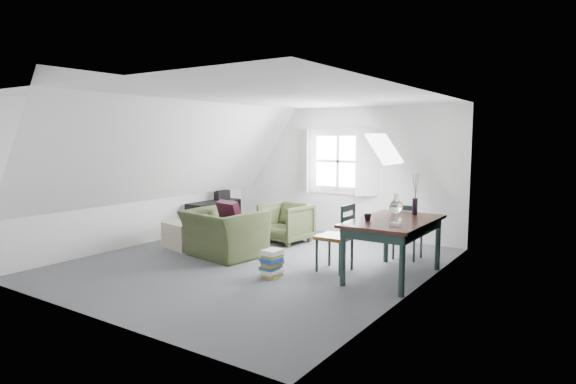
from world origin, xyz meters
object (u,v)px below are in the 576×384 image
Objects in this scene: media_shelf at (213,218)px; dining_table at (394,227)px; dining_chair_near at (337,236)px; armchair_far at (286,242)px; ottoman at (188,234)px; armchair_near at (224,256)px; dining_chair_far at (407,230)px; magazine_stack at (272,263)px.

dining_table is at bearing -10.92° from media_shelf.
dining_table is 1.64× the size of dining_chair_near.
dining_chair_near is (1.69, -1.18, 0.51)m from armchair_far.
ottoman is (-1.21, -1.28, 0.22)m from armchair_far.
armchair_near is at bearing -172.15° from dining_table.
armchair_near is 1.74× the size of ottoman.
dining_chair_far is at bearing -140.34° from armchair_near.
dining_chair_far reaches higher than dining_table.
media_shelf is (-1.76, -0.05, 0.28)m from armchair_far.
ottoman is at bearing -176.77° from dining_table.
armchair_far is 0.64× the size of media_shelf.
armchair_near is 1.32× the size of dining_chair_far.
armchair_far is 2.21m from magazine_stack.
media_shelf reaches higher than armchair_near.
armchair_near is 0.72× the size of dining_table.
media_shelf is at bearing -170.92° from armchair_far.
armchair_near is at bearing -69.18° from dining_chair_near.
dining_table is at bearing 114.69° from dining_chair_near.
dining_table is at bearing -15.13° from armchair_far.
magazine_stack is at bearing 168.52° from armchair_near.
armchair_near is 2.01m from dining_chair_near.
dining_chair_near is at bearing -16.14° from media_shelf.
dining_chair_near reaches higher than armchair_near.
media_shelf is 3.27× the size of magazine_stack.
dining_chair_near is 3.63m from media_shelf.
magazine_stack is (2.83, -1.87, -0.10)m from media_shelf.
dining_table is 4.29× the size of magazine_stack.
armchair_near reaches higher than magazine_stack.
dining_chair_far reaches higher than media_shelf.
magazine_stack is at bearing -148.02° from dining_table.
media_shelf is (-4.03, -0.10, -0.18)m from dining_chair_far.
dining_table is 1.12m from dining_chair_far.
armchair_far is 2.11× the size of magazine_stack.
magazine_stack is (2.28, -0.64, -0.03)m from ottoman.
dining_table is at bearing 4.06° from ottoman.
dining_chair_far is (-0.20, 1.07, -0.24)m from dining_table.
armchair_near is 2.83m from dining_table.
media_shelf is (-3.44, 1.13, -0.23)m from dining_chair_near.
magazine_stack is (1.07, -1.93, 0.19)m from armchair_far.
dining_chair_near is (-0.79, -0.16, -0.19)m from dining_table.
dining_chair_far is at bearing 167.67° from dining_chair_near.
dining_chair_far reaches higher than ottoman.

